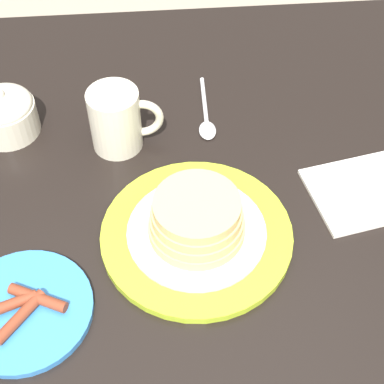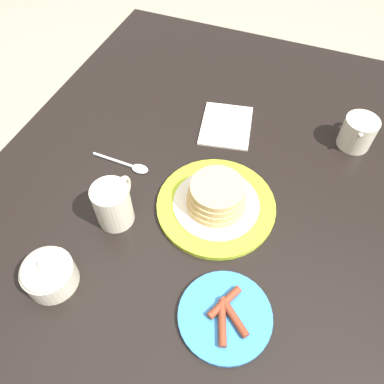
% 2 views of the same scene
% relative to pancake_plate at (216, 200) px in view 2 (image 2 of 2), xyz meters
% --- Properties ---
extents(ground_plane, '(8.00, 8.00, 0.00)m').
position_rel_pancake_plate_xyz_m(ground_plane, '(-0.06, 0.06, -0.77)').
color(ground_plane, gray).
extents(dining_table, '(1.50, 0.97, 0.75)m').
position_rel_pancake_plate_xyz_m(dining_table, '(-0.06, 0.06, -0.13)').
color(dining_table, black).
rests_on(dining_table, ground_plane).
extents(pancake_plate, '(0.26, 0.26, 0.08)m').
position_rel_pancake_plate_xyz_m(pancake_plate, '(0.00, 0.00, 0.00)').
color(pancake_plate, '#AAC628').
rests_on(pancake_plate, dining_table).
extents(side_plate_bacon, '(0.17, 0.17, 0.02)m').
position_rel_pancake_plate_xyz_m(side_plate_bacon, '(-0.22, -0.09, -0.02)').
color(side_plate_bacon, '#337AC6').
rests_on(side_plate_bacon, dining_table).
extents(coffee_mug, '(0.11, 0.08, 0.10)m').
position_rel_pancake_plate_xyz_m(coffee_mug, '(-0.10, 0.19, 0.03)').
color(coffee_mug, beige).
rests_on(coffee_mug, dining_table).
extents(creamer_pitcher, '(0.12, 0.08, 0.09)m').
position_rel_pancake_plate_xyz_m(creamer_pitcher, '(0.30, -0.25, 0.02)').
color(creamer_pitcher, beige).
rests_on(creamer_pitcher, dining_table).
extents(sugar_bowl, '(0.10, 0.10, 0.08)m').
position_rel_pancake_plate_xyz_m(sugar_bowl, '(-0.27, 0.23, 0.01)').
color(sugar_bowl, beige).
rests_on(sugar_bowl, dining_table).
extents(napkin, '(0.18, 0.15, 0.01)m').
position_rel_pancake_plate_xyz_m(napkin, '(0.25, 0.06, -0.02)').
color(napkin, silver).
rests_on(napkin, dining_table).
extents(spoon, '(0.03, 0.15, 0.01)m').
position_rel_pancake_plate_xyz_m(spoon, '(0.04, 0.23, -0.02)').
color(spoon, silver).
rests_on(spoon, dining_table).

